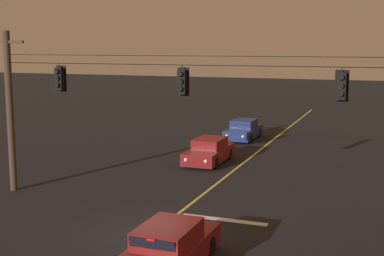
{
  "coord_description": "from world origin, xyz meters",
  "views": [
    {
      "loc": [
        7.62,
        -15.99,
        6.56
      ],
      "look_at": [
        0.0,
        4.18,
        3.2
      ],
      "focal_mm": 49.58,
      "sensor_mm": 36.0,
      "label": 1
    }
  ],
  "objects_px": {
    "car_waiting_near_lane": "(169,248)",
    "car_oncoming_trailing": "(244,130)",
    "traffic_light_leftmost": "(59,79)",
    "car_oncoming_lead": "(209,151)",
    "traffic_light_left_inner": "(182,82)",
    "traffic_light_centre": "(341,86)"
  },
  "relations": [
    {
      "from": "car_waiting_near_lane",
      "to": "car_oncoming_lead",
      "type": "bearing_deg",
      "value": 104.19
    },
    {
      "from": "traffic_light_centre",
      "to": "car_waiting_near_lane",
      "type": "bearing_deg",
      "value": -127.87
    },
    {
      "from": "traffic_light_leftmost",
      "to": "car_oncoming_trailing",
      "type": "relative_size",
      "value": 0.28
    },
    {
      "from": "traffic_light_centre",
      "to": "car_oncoming_lead",
      "type": "xyz_separation_m",
      "value": [
        -7.81,
        8.63,
        -4.52
      ]
    },
    {
      "from": "car_waiting_near_lane",
      "to": "car_oncoming_trailing",
      "type": "xyz_separation_m",
      "value": [
        -3.76,
        22.18,
        -0.0
      ]
    },
    {
      "from": "traffic_light_left_inner",
      "to": "car_waiting_near_lane",
      "type": "distance_m",
      "value": 7.3
    },
    {
      "from": "car_oncoming_lead",
      "to": "car_oncoming_trailing",
      "type": "xyz_separation_m",
      "value": [
        -0.19,
        8.09,
        0.0
      ]
    },
    {
      "from": "traffic_light_leftmost",
      "to": "car_oncoming_trailing",
      "type": "height_order",
      "value": "traffic_light_leftmost"
    },
    {
      "from": "traffic_light_centre",
      "to": "car_oncoming_trailing",
      "type": "height_order",
      "value": "traffic_light_centre"
    },
    {
      "from": "traffic_light_leftmost",
      "to": "car_oncoming_lead",
      "type": "xyz_separation_m",
      "value": [
        3.82,
        8.63,
        -4.52
      ]
    },
    {
      "from": "traffic_light_left_inner",
      "to": "car_oncoming_trailing",
      "type": "relative_size",
      "value": 0.28
    },
    {
      "from": "traffic_light_left_inner",
      "to": "traffic_light_centre",
      "type": "bearing_deg",
      "value": 0.0
    },
    {
      "from": "car_oncoming_lead",
      "to": "traffic_light_leftmost",
      "type": "bearing_deg",
      "value": -113.9
    },
    {
      "from": "traffic_light_centre",
      "to": "car_oncoming_trailing",
      "type": "distance_m",
      "value": 19.08
    },
    {
      "from": "car_oncoming_trailing",
      "to": "traffic_light_leftmost",
      "type": "bearing_deg",
      "value": -102.26
    },
    {
      "from": "car_waiting_near_lane",
      "to": "car_oncoming_trailing",
      "type": "height_order",
      "value": "same"
    },
    {
      "from": "car_oncoming_lead",
      "to": "traffic_light_left_inner",
      "type": "bearing_deg",
      "value": -78.18
    },
    {
      "from": "traffic_light_left_inner",
      "to": "car_oncoming_lead",
      "type": "distance_m",
      "value": 9.91
    },
    {
      "from": "car_waiting_near_lane",
      "to": "car_oncoming_lead",
      "type": "xyz_separation_m",
      "value": [
        -3.56,
        14.09,
        -0.0
      ]
    },
    {
      "from": "car_waiting_near_lane",
      "to": "car_oncoming_trailing",
      "type": "distance_m",
      "value": 22.49
    },
    {
      "from": "traffic_light_leftmost",
      "to": "car_oncoming_lead",
      "type": "relative_size",
      "value": 0.28
    },
    {
      "from": "traffic_light_leftmost",
      "to": "car_waiting_near_lane",
      "type": "height_order",
      "value": "traffic_light_leftmost"
    }
  ]
}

